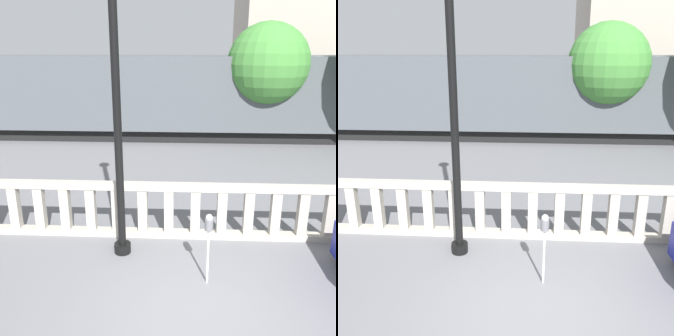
{
  "view_description": "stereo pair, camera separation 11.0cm",
  "coord_description": "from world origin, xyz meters",
  "views": [
    {
      "loc": [
        -0.2,
        -4.94,
        4.01
      ],
      "look_at": [
        -0.64,
        3.49,
        1.27
      ],
      "focal_mm": 40.0,
      "sensor_mm": 36.0,
      "label": 1
    },
    {
      "loc": [
        -0.09,
        -4.93,
        4.01
      ],
      "look_at": [
        -0.64,
        3.49,
        1.27
      ],
      "focal_mm": 40.0,
      "sensor_mm": 36.0,
      "label": 2
    }
  ],
  "objects": [
    {
      "name": "ground_plane",
      "position": [
        0.0,
        0.0,
        0.0
      ],
      "size": [
        160.0,
        160.0,
        0.0
      ],
      "primitive_type": "plane",
      "color": "slate"
    },
    {
      "name": "building_block",
      "position": [
        8.43,
        22.42,
        6.76
      ],
      "size": [
        10.39,
        7.85,
        13.52
      ],
      "color": "#ADA393",
      "rests_on": "ground"
    },
    {
      "name": "tree_right",
      "position": [
        3.07,
        11.21,
        3.33
      ],
      "size": [
        3.36,
        3.36,
        5.02
      ],
      "color": "brown",
      "rests_on": "ground"
    },
    {
      "name": "parking_meter",
      "position": [
        0.19,
        0.82,
        1.03
      ],
      "size": [
        0.14,
        0.14,
        1.33
      ],
      "color": "silver",
      "rests_on": "ground"
    },
    {
      "name": "lamppost",
      "position": [
        -1.48,
        1.76,
        3.12
      ],
      "size": [
        0.36,
        0.36,
        5.65
      ],
      "color": "black",
      "rests_on": "ground"
    },
    {
      "name": "balustrade",
      "position": [
        0.0,
        2.49,
        0.62
      ],
      "size": [
        14.66,
        0.24,
        1.25
      ],
      "color": "#ADA599",
      "rests_on": "ground"
    },
    {
      "name": "train_near",
      "position": [
        1.61,
        12.22,
        1.91
      ],
      "size": [
        25.96,
        3.17,
        4.24
      ],
      "color": "black",
      "rests_on": "ground"
    }
  ]
}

